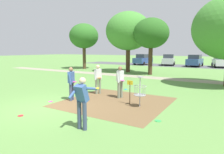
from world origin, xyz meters
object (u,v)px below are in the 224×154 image
Objects in this scene: frisbee_far_left at (21,116)px; tree_near_right at (151,34)px; player_waiting_right at (120,80)px; disc_golf_basket at (139,90)px; frisbee_near_basket at (126,89)px; parked_car_rightmost at (220,61)px; frisbee_by_tee at (51,102)px; parked_car_leftmost at (143,59)px; frisbee_mid_grass at (158,121)px; player_foreground_watching at (71,82)px; parked_car_center_right at (195,61)px; player_throwing at (82,100)px; tree_near_left at (84,36)px; player_waiting_left at (98,78)px; parked_car_center_left at (169,60)px; tree_mid_center at (128,31)px.

frisbee_far_left is 15.61m from tree_near_right.
player_waiting_right is 11.15m from tree_near_right.
frisbee_near_basket is (-2.28, 3.18, -0.74)m from disc_golf_basket.
frisbee_by_tee is at bearing -103.25° from parked_car_rightmost.
parked_car_leftmost is at bearing 111.84° from disc_golf_basket.
player_waiting_right is 5.08m from frisbee_far_left.
frisbee_mid_grass is at bearing -66.60° from parked_car_leftmost.
player_foreground_watching reaches higher than frisbee_by_tee.
disc_golf_basket is 0.24× the size of tree_near_right.
parked_car_center_right is at bearing 95.84° from frisbee_mid_grass.
player_foreground_watching is at bearing -105.72° from frisbee_near_basket.
player_throwing is 15.45m from tree_near_right.
frisbee_by_tee is 2.19m from frisbee_far_left.
frisbee_by_tee is 17.87m from tree_near_left.
tree_near_left reaches higher than frisbee_mid_grass.
player_foreground_watching is 25.72m from parked_car_leftmost.
parked_car_center_right is (8.40, 0.47, 0.00)m from parked_car_leftmost.
parked_car_rightmost is at bearing 78.94° from frisbee_far_left.
player_waiting_left is 5.25m from frisbee_mid_grass.
frisbee_by_tee is (-2.60, -2.50, -0.96)m from player_waiting_right.
player_waiting_left is (-2.58, 4.56, -0.02)m from player_throwing.
player_throwing is 8.00× the size of frisbee_near_basket.
tree_near_left reaches higher than disc_golf_basket.
frisbee_near_basket is 22.22m from parked_car_center_left.
tree_mid_center is at bearing -95.52° from parked_car_center_left.
frisbee_by_tee is 1.04× the size of frisbee_far_left.
player_waiting_left reaches higher than frisbee_by_tee.
parked_car_center_right reaches higher than player_waiting_right.
player_foreground_watching is 26.46m from parked_car_rightmost.
frisbee_by_tee is (-1.00, -2.72, -0.96)m from player_waiting_left.
frisbee_by_tee is (-1.82, -4.70, 0.00)m from frisbee_near_basket.
tree_near_right is 1.35× the size of parked_car_center_right.
parked_car_center_right is at bearing 85.60° from player_waiting_left.
tree_mid_center is at bearing 162.88° from tree_near_right.
player_foreground_watching is 0.30× the size of tree_near_right.
parked_car_center_right is (4.19, -0.49, 0.00)m from parked_car_center_left.
tree_near_right is 14.23m from parked_car_center_left.
tree_near_left reaches higher than parked_car_rightmost.
disc_golf_basket is 0.31× the size of parked_car_center_left.
tree_near_left is 1.41× the size of parked_car_center_right.
player_throwing is at bearing -77.99° from tree_near_right.
frisbee_near_basket is 0.04× the size of tree_near_right.
disc_golf_basket is 0.81× the size of player_throwing.
player_waiting_right is at bearing -44.60° from tree_near_left.
parked_car_leftmost is at bearing 108.43° from player_throwing.
frisbee_by_tee is at bearing -178.53° from frisbee_mid_grass.
tree_near_left is at bearing 175.17° from tree_mid_center.
player_foreground_watching is at bearing -75.80° from parked_car_leftmost.
player_throwing is 0.38× the size of parked_car_rightmost.
player_waiting_left is 1.61m from player_waiting_right.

